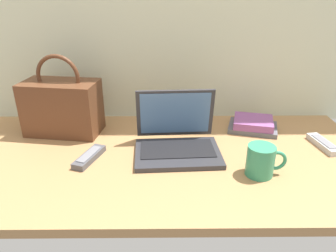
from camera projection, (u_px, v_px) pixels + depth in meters
name	position (u px, v px, depth m)	size (l,w,h in m)	color
desk	(158.00, 159.00, 1.17)	(1.60, 0.76, 0.03)	#A87A4C
laptop	(177.00, 139.00, 1.19)	(0.32, 0.27, 0.22)	#2D2D33
coffee_mug	(261.00, 160.00, 1.03)	(0.13, 0.09, 0.10)	#338C66
remote_control_near	(89.00, 157.00, 1.14)	(0.10, 0.17, 0.02)	#4C4C51
remote_control_far	(323.00, 144.00, 1.23)	(0.07, 0.17, 0.02)	#B7B7B7
handbag	(62.00, 106.00, 1.31)	(0.32, 0.20, 0.33)	#59331E
book_stack	(253.00, 125.00, 1.36)	(0.23, 0.20, 0.05)	#595960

